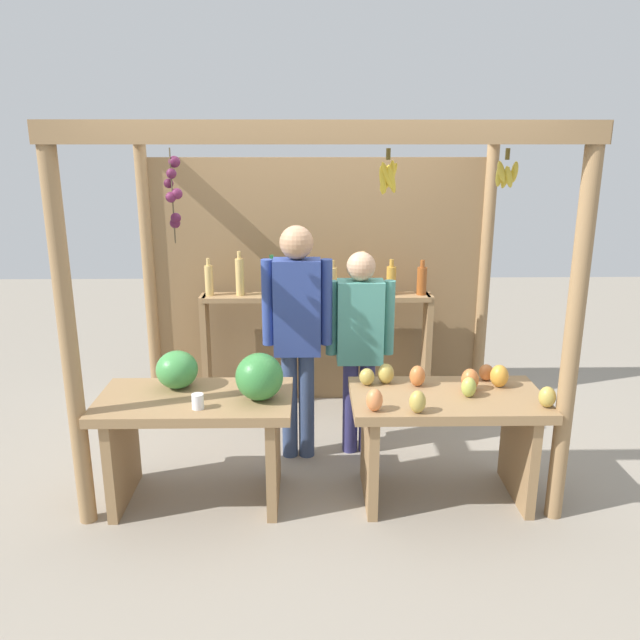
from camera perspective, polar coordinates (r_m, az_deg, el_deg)
name	(u,v)px	position (r m, az deg, el deg)	size (l,w,h in m)	color
ground_plane	(320,446)	(4.82, -0.04, -11.33)	(12.00, 12.00, 0.00)	gray
market_stall	(318,259)	(4.79, -0.14, 5.56)	(2.94, 1.96, 2.31)	#99754C
fruit_counter_left	(205,411)	(4.00, -10.33, -8.04)	(1.19, 0.65, 0.99)	#99754C
fruit_counter_right	(446,420)	(4.06, 11.26, -8.80)	(1.19, 0.65, 0.84)	#99754C
bottle_shelf_unit	(317,317)	(5.17, -0.26, 0.31)	(1.88, 0.22, 1.36)	#99754C
vendor_man	(297,322)	(4.33, -2.07, -0.20)	(0.48, 0.23, 1.67)	#364870
vendor_woman	(360,337)	(4.45, 3.60, -1.53)	(0.48, 0.20, 1.48)	navy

